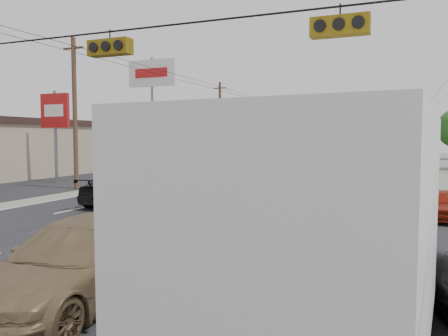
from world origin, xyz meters
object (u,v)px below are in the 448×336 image
Objects in this scene: utility_pole_left_b at (75,112)px; queue_car_a at (259,197)px; tree_left_far at (214,136)px; oncoming_near at (119,189)px; box_truck at (331,245)px; tan_sedan at (81,262)px; oncoming_far at (244,173)px; pole_sign_far at (194,130)px; red_sedan at (208,214)px; queue_car_e at (447,205)px; queue_car_b at (296,207)px; pole_sign_billboard at (152,80)px; pole_sign_mid at (55,116)px; utility_pole_left_c at (220,124)px; queue_car_c at (345,190)px.

utility_pole_left_b is 15.04m from queue_car_a.
utility_pole_left_b reaches higher than tree_left_far.
queue_car_a is at bearing 178.58° from oncoming_near.
tan_sedan is at bearing 175.17° from box_truck.
oncoming_far is (18.85, -37.87, -2.92)m from tree_left_far.
box_truck is (22.69, -41.96, -2.49)m from pole_sign_far.
utility_pole_left_b is 17.37m from red_sedan.
queue_car_a is 8.07m from queue_car_e.
oncoming_far reaches higher than queue_car_b.
pole_sign_billboard is 1.80× the size of tree_left_far.
pole_sign_mid is 20.05m from queue_car_a.
tree_left_far is at bearing 96.79° from pole_sign_mid.
pole_sign_billboard reaches higher than pole_sign_mid.
pole_sign_billboard is 1.93× the size of oncoming_far.
utility_pole_left_c is at bearing -64.59° from tree_left_far.
pole_sign_billboard is at bearing 128.21° from queue_car_b.
queue_car_a is 0.70× the size of oncoming_near.
red_sedan is 8.93m from oncoming_near.
oncoming_near is (-15.40, -1.55, 0.14)m from queue_car_e.
box_truck is at bearing -80.49° from queue_car_c.
pole_sign_mid is 26.80m from tan_sedan.
tan_sedan is at bearing -98.78° from queue_car_c.
pole_sign_billboard is 2.12× the size of queue_car_c.
tan_sedan is at bearing 114.64° from oncoming_near.
pole_sign_billboard is 1.89× the size of tan_sedan.
red_sedan is at bearing -139.52° from queue_car_b.
queue_car_c reaches higher than queue_car_a.
utility_pole_left_b reaches higher than tan_sedan.
utility_pole_left_c is 36.18m from queue_car_b.
pole_sign_mid is 15.09m from oncoming_far.
pole_sign_mid is 0.64× the size of pole_sign_billboard.
pole_sign_far reaches higher than oncoming_far.
box_truck is at bearing -41.48° from utility_pole_left_b.
oncoming_far is at bearing 113.64° from queue_car_a.
tree_left_far is at bearing 106.70° from pole_sign_far.
tree_left_far is 1.18× the size of queue_car_c.
pole_sign_mid reaches higher than tan_sedan.
pole_sign_far is 37.92m from queue_car_e.
box_truck is (21.19, -29.96, -6.95)m from pole_sign_billboard.
oncoming_far is (-4.55, 10.72, 0.16)m from queue_car_a.
queue_car_b is at bearing -147.53° from queue_car_e.
queue_car_a is 0.65× the size of oncoming_far.
queue_car_e is 15.47m from oncoming_near.
utility_pole_left_c is at bearing -58.94° from oncoming_far.
utility_pole_left_c is at bearing 80.54° from pole_sign_billboard.
queue_car_b reaches higher than queue_car_e.
oncoming_near is (-10.92, -4.45, 0.05)m from queue_car_c.
red_sedan is at bearing -89.34° from queue_car_a.
oncoming_near is (-12.64, 12.55, -1.15)m from box_truck.
oncoming_far is (-12.59, 9.99, 0.17)m from queue_car_e.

